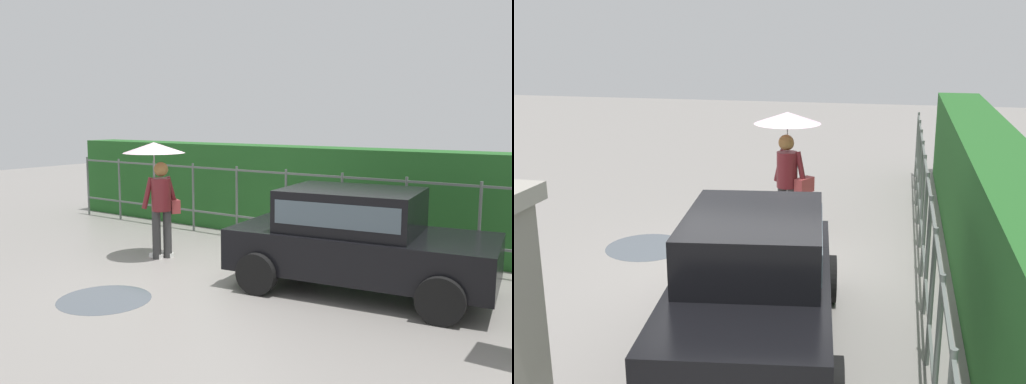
# 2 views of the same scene
# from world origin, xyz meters

# --- Properties ---
(ground_plane) EXTENTS (40.00, 40.00, 0.00)m
(ground_plane) POSITION_xyz_m (0.00, 0.00, 0.00)
(ground_plane) COLOR gray
(car) EXTENTS (3.90, 2.25, 1.48)m
(car) POSITION_xyz_m (1.95, 0.57, 0.80)
(car) COLOR black
(car) RESTS_ON ground
(pedestrian) EXTENTS (1.09, 1.09, 2.07)m
(pedestrian) POSITION_xyz_m (-1.73, 0.28, 1.57)
(pedestrian) COLOR #333333
(pedestrian) RESTS_ON ground
(fence_section) EXTENTS (12.09, 0.05, 1.50)m
(fence_section) POSITION_xyz_m (-0.40, 2.43, 0.83)
(fence_section) COLOR #59605B
(fence_section) RESTS_ON ground
(hedge_row) EXTENTS (13.04, 0.90, 1.90)m
(hedge_row) POSITION_xyz_m (-0.40, 3.30, 0.95)
(hedge_row) COLOR #235B23
(hedge_row) RESTS_ON ground
(puddle_near) EXTENTS (1.28, 1.28, 0.00)m
(puddle_near) POSITION_xyz_m (-0.71, -1.81, 0.00)
(puddle_near) COLOR #4C545B
(puddle_near) RESTS_ON ground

